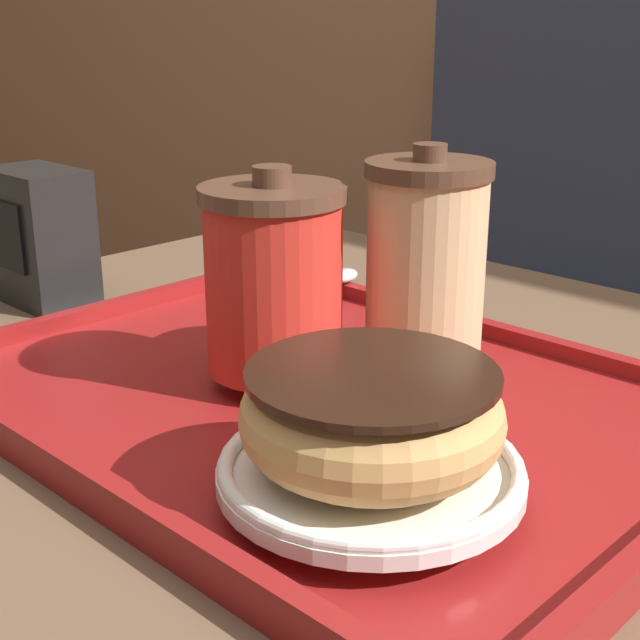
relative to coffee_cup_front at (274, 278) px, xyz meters
name	(u,v)px	position (x,y,z in m)	size (l,w,h in m)	color
serving_tray	(320,402)	(0.03, 0.01, -0.08)	(0.49, 0.35, 0.02)	maroon
coffee_cup_front	(274,278)	(0.00, 0.00, 0.00)	(0.09, 0.09, 0.13)	red
coffee_cup_rear	(430,265)	(0.07, 0.08, 0.01)	(0.08, 0.08, 0.15)	#E0B784
plate_with_chocolate_donut	(370,469)	(0.15, -0.07, -0.06)	(0.16, 0.16, 0.01)	white
donut_chocolate_glazed	(372,414)	(0.15, -0.07, -0.02)	(0.13, 0.13, 0.05)	tan
spoon	(329,285)	(-0.10, 0.15, -0.06)	(0.06, 0.16, 0.01)	silver
napkin_dispenser	(40,236)	(-0.31, 0.01, -0.03)	(0.09, 0.06, 0.12)	black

